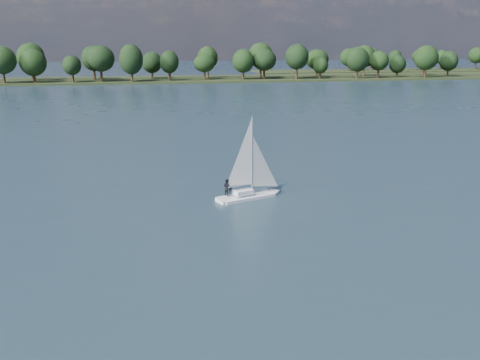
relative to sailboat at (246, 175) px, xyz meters
name	(u,v)px	position (x,y,z in m)	size (l,w,h in m)	color
ground	(203,115)	(4.44, 66.30, -2.47)	(700.00, 700.00, 0.00)	#233342
far_shore	(168,80)	(4.44, 178.30, -2.47)	(660.00, 40.00, 1.50)	black
far_shore_back	(447,71)	(164.44, 226.30, -2.47)	(220.00, 30.00, 1.40)	black
sailboat	(246,175)	(0.00, 0.00, 0.00)	(6.95, 4.09, 8.84)	white
treeline	(154,61)	(-1.21, 174.09, 5.61)	(562.77, 74.06, 17.64)	black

